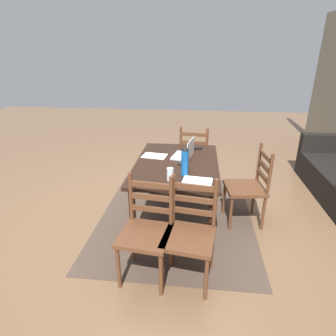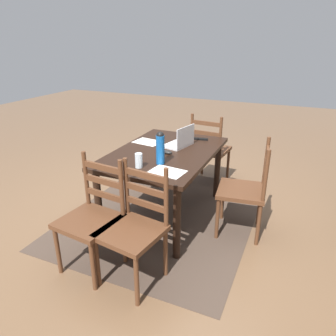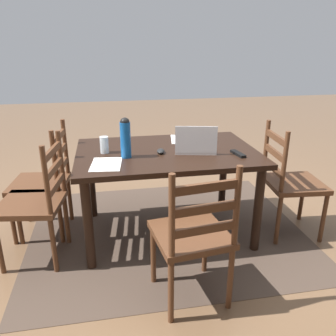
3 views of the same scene
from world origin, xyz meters
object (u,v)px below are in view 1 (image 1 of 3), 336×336
Objects in this scene: drinking_glass at (170,174)px; chair_right_near at (146,231)px; tv_remote at (196,149)px; dining_table at (177,170)px; chair_left_far at (194,156)px; water_bottle at (185,161)px; chair_right_far at (190,234)px; chair_far_head at (248,187)px; laptop at (186,152)px; computer_mouse at (182,163)px.

chair_right_near is at bearing -17.24° from drinking_glass.
chair_right_near is 5.59× the size of tv_remote.
chair_left_far is at bearing 169.35° from dining_table.
water_bottle is 2.32× the size of drinking_glass.
water_bottle is (-0.67, -0.09, 0.44)m from chair_right_far.
laptop is (-0.21, -0.76, 0.34)m from chair_far_head.
chair_right_far is 3.11× the size of water_bottle.
chair_left_far reaches higher than tv_remote.
water_bottle reaches higher than dining_table.
water_bottle reaches higher than computer_mouse.
drinking_glass is at bearing -156.14° from chair_right_far.
drinking_glass is (-0.51, -0.23, 0.34)m from chair_right_far.
laptop is at bearing -6.79° from chair_left_far.
drinking_glass reaches higher than computer_mouse.
dining_table is 0.87m from chair_far_head.
chair_right_far reaches higher than drinking_glass.
laptop reaches higher than dining_table.
chair_right_near is 1.02m from computer_mouse.
tv_remote is (0.49, 0.02, 0.29)m from chair_left_far.
chair_right_far is at bearing 4.89° from laptop.
tv_remote is at bearing 179.53° from chair_right_far.
water_bottle is at bearing 18.17° from dining_table.
chair_far_head is 1.45m from chair_right_near.
chair_right_near is 0.64m from drinking_glass.
chair_right_near is 7.23× the size of drinking_glass.
chair_right_near is 2.64× the size of laptop.
chair_right_far is 0.39m from chair_right_near.
chair_left_far is 9.50× the size of computer_mouse.
chair_left_far is 5.59× the size of tv_remote.
drinking_glass is (1.50, -0.22, 0.34)m from chair_left_far.
chair_left_far reaches higher than dining_table.
drinking_glass reaches higher than tv_remote.
chair_left_far is at bearing 173.21° from laptop.
chair_left_far is 3.11× the size of water_bottle.
tv_remote is (-0.52, 0.21, 0.10)m from dining_table.
chair_right_far is 5.59× the size of tv_remote.
chair_far_head and chair_right_near have the same top height.
chair_right_near reaches higher than drinking_glass.
water_bottle is at bearing -3.42° from chair_left_far.
water_bottle reaches higher than drinking_glass.
chair_far_head is 0.87m from tv_remote.
chair_left_far is 7.23× the size of drinking_glass.
drinking_glass is at bearing -3.32° from dining_table.
tv_remote is at bearing 159.33° from laptop.
computer_mouse is at bearing -85.31° from chair_far_head.
laptop is at bearing 166.93° from chair_right_near.
chair_left_far is at bearing -146.46° from chair_far_head.
chair_left_far is 2.64× the size of laptop.
chair_right_far is at bearing 0.28° from chair_left_far.
water_bottle is at bearing 139.13° from drinking_glass.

